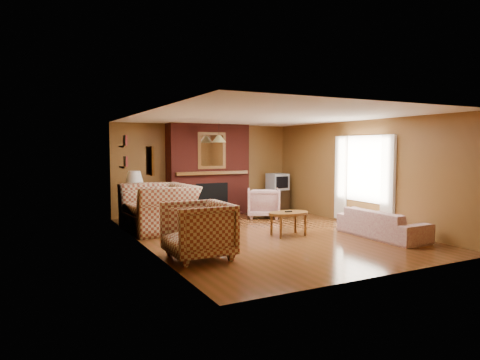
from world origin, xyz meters
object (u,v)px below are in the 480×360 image
floral_sofa (382,224)px  coffee_table (288,215)px  floral_armchair (263,203)px  table_lamp (134,184)px  crt_tv (278,182)px  plaid_loveseat (159,208)px  fireplace (208,170)px  tv_stand (277,200)px  side_table (135,212)px  plaid_armchair (198,230)px

floral_sofa → coffee_table: 1.85m
floral_sofa → floral_armchair: 3.31m
table_lamp → crt_tv: (4.15, 0.34, -0.12)m
floral_sofa → plaid_loveseat: bearing=54.6°
fireplace → coffee_table: bearing=-84.4°
floral_armchair → floral_sofa: bearing=133.4°
tv_stand → crt_tv: 0.52m
side_table → tv_stand: size_ratio=0.94×
plaid_armchair → floral_armchair: 4.26m
plaid_armchair → floral_sofa: plaid_armchair is taller
plaid_loveseat → crt_tv: bearing=105.6°
plaid_armchair → tv_stand: size_ratio=1.74×
coffee_table → fireplace: bearing=95.6°
plaid_armchair → side_table: bearing=-177.9°
table_lamp → crt_tv: 4.17m
floral_sofa → side_table: size_ratio=3.47×
plaid_armchair → floral_armchair: plaid_armchair is taller
coffee_table → table_lamp: table_lamp is taller
table_lamp → crt_tv: bearing=4.7°
plaid_loveseat → floral_sofa: bearing=49.5°
fireplace → tv_stand: bearing=-5.1°
side_table → table_lamp: size_ratio=0.78×
plaid_loveseat → floral_sofa: 4.60m
tv_stand → crt_tv: bearing=-90.7°
table_lamp → tv_stand: (4.15, 0.35, -0.64)m
side_table → table_lamp: bearing=90.0°
floral_armchair → plaid_loveseat: bearing=38.6°
crt_tv → tv_stand: bearing=90.0°
plaid_loveseat → table_lamp: 1.24m
plaid_loveseat → floral_armchair: plaid_loveseat is taller
coffee_table → floral_armchair: bearing=72.4°
floral_sofa → floral_armchair: (-0.87, 3.19, 0.10)m
plaid_loveseat → tv_stand: plaid_loveseat is taller
plaid_armchair → floral_sofa: size_ratio=0.54×
fireplace → plaid_loveseat: 2.59m
fireplace → coffee_table: 3.45m
plaid_loveseat → floral_armchair: size_ratio=1.86×
fireplace → plaid_loveseat: size_ratio=1.57×
floral_sofa → floral_armchair: size_ratio=2.28×
coffee_table → floral_sofa: bearing=-31.8°
crt_tv → fireplace: bearing=174.7°
crt_tv → coffee_table: bearing=-118.6°
coffee_table → table_lamp: bearing=130.8°
crt_tv → floral_sofa: bearing=-92.1°
crt_tv → plaid_armchair: bearing=-135.0°
side_table → table_lamp: 0.66m
floral_sofa → side_table: bearing=46.5°
floral_armchair → tv_stand: (1.02, 0.95, -0.08)m
plaid_loveseat → side_table: 1.18m
coffee_table → tv_stand: size_ratio=1.51×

